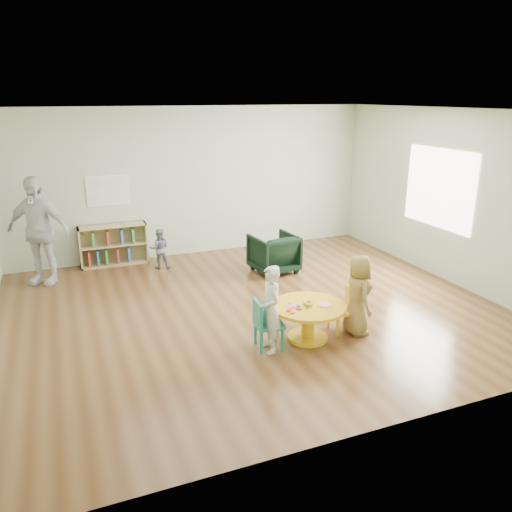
# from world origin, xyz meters

# --- Properties ---
(room) EXTENTS (7.10, 7.00, 2.80)m
(room) POSITION_xyz_m (0.01, 0.00, 1.89)
(room) COLOR #55351A
(room) RESTS_ON ground
(activity_table) EXTENTS (0.93, 0.93, 0.51)m
(activity_table) POSITION_xyz_m (0.33, -1.12, 0.32)
(activity_table) COLOR gold
(activity_table) RESTS_ON ground
(kid_chair_left) EXTENTS (0.37, 0.37, 0.62)m
(kid_chair_left) POSITION_xyz_m (-0.27, -1.14, 0.33)
(kid_chair_left) COLOR #18846D
(kid_chair_left) RESTS_ON ground
(kid_chair_right) EXTENTS (0.33, 0.33, 0.58)m
(kid_chair_right) POSITION_xyz_m (0.90, -1.09, 0.31)
(kid_chair_right) COLOR gold
(kid_chair_right) RESTS_ON ground
(bookshelf) EXTENTS (1.20, 0.30, 0.75)m
(bookshelf) POSITION_xyz_m (-1.61, 2.86, 0.37)
(bookshelf) COLOR tan
(bookshelf) RESTS_ON ground
(alphabet_poster) EXTENTS (0.74, 0.01, 0.54)m
(alphabet_poster) POSITION_xyz_m (-1.60, 2.98, 1.35)
(alphabet_poster) COLOR white
(alphabet_poster) RESTS_ON ground
(armchair) EXTENTS (0.81, 0.82, 0.68)m
(armchair) POSITION_xyz_m (0.96, 1.39, 0.34)
(armchair) COLOR black
(armchair) RESTS_ON ground
(child_left) EXTENTS (0.27, 0.40, 1.09)m
(child_left) POSITION_xyz_m (-0.24, -1.22, 0.54)
(child_left) COLOR silver
(child_left) RESTS_ON ground
(child_right) EXTENTS (0.42, 0.57, 1.07)m
(child_right) POSITION_xyz_m (1.00, -1.20, 0.53)
(child_right) COLOR gold
(child_right) RESTS_ON ground
(toddler) EXTENTS (0.40, 0.34, 0.73)m
(toddler) POSITION_xyz_m (-0.86, 2.32, 0.36)
(toddler) COLOR #161E39
(toddler) RESTS_ON ground
(adult_caretaker) EXTENTS (1.13, 0.89, 1.79)m
(adult_caretaker) POSITION_xyz_m (-2.81, 2.31, 0.89)
(adult_caretaker) COLOR silver
(adult_caretaker) RESTS_ON ground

